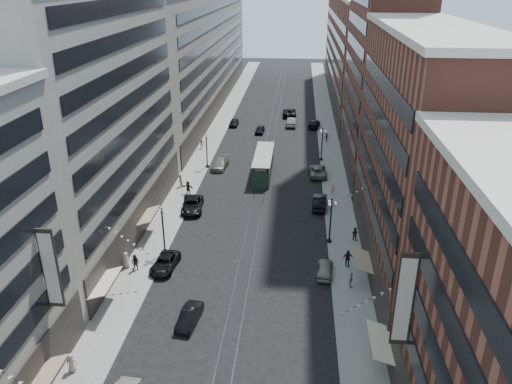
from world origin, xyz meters
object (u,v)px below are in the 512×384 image
(car_9, at_px, (234,123))
(pedestrian_7, at_px, (355,234))
(lamppost_sw_far, at_px, (163,229))
(pedestrian_6, at_px, (202,143))
(lamppost_se_mid, at_px, (322,143))
(car_extra_0, at_px, (289,112))
(car_7, at_px, (192,205))
(pedestrian_5, at_px, (188,187))
(car_14, at_px, (292,122))
(car_13, at_px, (260,130))
(pedestrian_extra_0, at_px, (348,258))
(pedestrian_extra_1, at_px, (126,260))
(car_2, at_px, (165,263))
(car_11, at_px, (318,171))
(pedestrian_4, at_px, (351,280))
(pedestrian_8, at_px, (333,188))
(pedestrian_extra_2, at_px, (180,181))
(pedestrian_1, at_px, (71,363))
(car_10, at_px, (320,202))
(car_4, at_px, (325,269))
(pedestrian_2, at_px, (135,263))
(streetcar, at_px, (263,165))
(lamppost_sw_mid, at_px, (207,150))
(lamppost_se_far, at_px, (331,219))
(car_8, at_px, (220,164))
(pedestrian_9, at_px, (327,137))
(car_12, at_px, (314,124))

(car_9, distance_m, pedestrian_7, 50.91)
(lamppost_sw_far, relative_size, pedestrian_6, 2.95)
(lamppost_se_mid, xyz_separation_m, car_extra_0, (-6.02, 28.29, -2.25))
(car_7, bearing_deg, pedestrian_5, 101.92)
(car_14, bearing_deg, car_13, 43.89)
(pedestrian_extra_0, relative_size, pedestrian_extra_1, 1.09)
(car_2, xyz_separation_m, car_11, (16.80, 28.25, 0.11))
(car_13, height_order, pedestrian_5, pedestrian_5)
(pedestrian_4, bearing_deg, pedestrian_8, 17.55)
(car_11, bearing_deg, car_9, -60.13)
(pedestrian_extra_0, height_order, pedestrian_extra_2, pedestrian_extra_0)
(pedestrian_1, bearing_deg, car_10, -124.27)
(car_13, height_order, pedestrian_6, pedestrian_6)
(pedestrian_1, height_order, car_10, pedestrian_1)
(car_4, height_order, pedestrian_extra_1, pedestrian_extra_1)
(car_9, distance_m, pedestrian_5, 35.26)
(pedestrian_2, bearing_deg, car_13, 90.25)
(car_4, distance_m, car_extra_0, 63.24)
(lamppost_sw_far, distance_m, car_extra_0, 61.59)
(car_9, bearing_deg, car_10, -65.06)
(streetcar, relative_size, car_9, 2.92)
(car_13, height_order, pedestrian_extra_2, pedestrian_extra_2)
(car_extra_0, relative_size, pedestrian_extra_1, 3.44)
(lamppost_sw_mid, bearing_deg, pedestrian_1, -93.31)
(pedestrian_extra_2, bearing_deg, lamppost_se_far, 70.34)
(car_14, bearing_deg, car_4, 96.29)
(lamppost_sw_far, bearing_deg, car_4, -8.84)
(streetcar, bearing_deg, car_8, 163.68)
(car_4, xyz_separation_m, pedestrian_5, (-18.45, 19.02, 0.39))
(car_7, height_order, pedestrian_6, pedestrian_6)
(lamppost_se_mid, xyz_separation_m, pedestrian_4, (1.65, -37.03, -2.10))
(pedestrian_1, distance_m, pedestrian_8, 42.79)
(pedestrian_extra_1, relative_size, pedestrian_extra_2, 0.94)
(streetcar, distance_m, pedestrian_9, 20.17)
(lamppost_sw_mid, relative_size, pedestrian_extra_1, 3.13)
(pedestrian_9, bearing_deg, pedestrian_5, -151.13)
(car_2, xyz_separation_m, pedestrian_extra_1, (-4.07, -0.27, 0.36))
(car_extra_0, bearing_deg, pedestrian_6, 55.66)
(lamppost_sw_mid, relative_size, pedestrian_7, 3.37)
(lamppost_sw_far, distance_m, car_11, 30.83)
(car_4, distance_m, car_9, 56.65)
(pedestrian_1, distance_m, car_11, 48.12)
(pedestrian_7, bearing_deg, pedestrian_1, 71.20)
(pedestrian_2, height_order, car_12, pedestrian_2)
(car_12, relative_size, pedestrian_9, 3.38)
(lamppost_sw_far, distance_m, pedestrian_5, 16.43)
(car_2, relative_size, pedestrian_1, 2.94)
(car_2, bearing_deg, pedestrian_extra_1, -171.47)
(lamppost_se_mid, relative_size, pedestrian_4, 3.25)
(pedestrian_4, relative_size, pedestrian_extra_0, 0.88)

